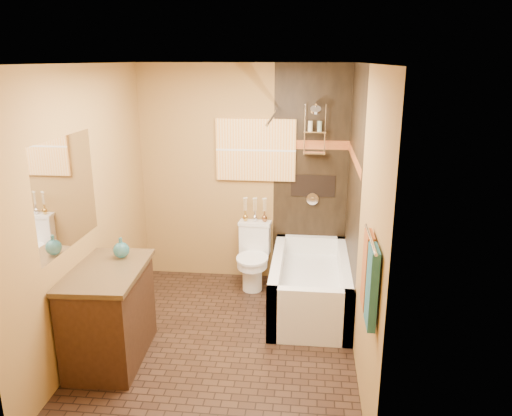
# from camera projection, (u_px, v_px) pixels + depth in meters

# --- Properties ---
(floor) EXTENTS (3.00, 3.00, 0.00)m
(floor) POSITION_uv_depth(u_px,v_px,m) (223.00, 341.00, 4.67)
(floor) COLOR black
(floor) RESTS_ON ground
(wall_left) EXTENTS (0.02, 3.00, 2.50)m
(wall_left) POSITION_uv_depth(u_px,v_px,m) (88.00, 209.00, 4.43)
(wall_left) COLOR olive
(wall_left) RESTS_ON floor
(wall_right) EXTENTS (0.02, 3.00, 2.50)m
(wall_right) POSITION_uv_depth(u_px,v_px,m) (361.00, 218.00, 4.19)
(wall_right) COLOR olive
(wall_right) RESTS_ON floor
(wall_back) EXTENTS (2.40, 0.02, 2.50)m
(wall_back) POSITION_uv_depth(u_px,v_px,m) (243.00, 175.00, 5.74)
(wall_back) COLOR olive
(wall_back) RESTS_ON floor
(wall_front) EXTENTS (2.40, 0.02, 2.50)m
(wall_front) POSITION_uv_depth(u_px,v_px,m) (175.00, 291.00, 2.88)
(wall_front) COLOR olive
(wall_front) RESTS_ON floor
(ceiling) EXTENTS (3.00, 3.00, 0.00)m
(ceiling) POSITION_uv_depth(u_px,v_px,m) (217.00, 63.00, 3.95)
(ceiling) COLOR silver
(ceiling) RESTS_ON wall_back
(alcove_tile_back) EXTENTS (0.85, 0.01, 2.50)m
(alcove_tile_back) POSITION_uv_depth(u_px,v_px,m) (311.00, 177.00, 5.65)
(alcove_tile_back) COLOR black
(alcove_tile_back) RESTS_ON wall_back
(alcove_tile_right) EXTENTS (0.01, 1.50, 2.50)m
(alcove_tile_right) POSITION_uv_depth(u_px,v_px,m) (353.00, 195.00, 4.90)
(alcove_tile_right) COLOR black
(alcove_tile_right) RESTS_ON wall_right
(mosaic_band_back) EXTENTS (0.85, 0.01, 0.10)m
(mosaic_band_back) POSITION_uv_depth(u_px,v_px,m) (312.00, 145.00, 5.53)
(mosaic_band_back) COLOR maroon
(mosaic_band_back) RESTS_ON alcove_tile_back
(mosaic_band_right) EXTENTS (0.01, 1.50, 0.10)m
(mosaic_band_right) POSITION_uv_depth(u_px,v_px,m) (354.00, 158.00, 4.80)
(mosaic_band_right) COLOR maroon
(mosaic_band_right) RESTS_ON alcove_tile_right
(alcove_niche) EXTENTS (0.50, 0.01, 0.25)m
(alcove_niche) POSITION_uv_depth(u_px,v_px,m) (313.00, 186.00, 5.67)
(alcove_niche) COLOR black
(alcove_niche) RESTS_ON alcove_tile_back
(shower_fixtures) EXTENTS (0.24, 0.33, 1.16)m
(shower_fixtures) POSITION_uv_depth(u_px,v_px,m) (314.00, 142.00, 5.42)
(shower_fixtures) COLOR silver
(shower_fixtures) RESTS_ON floor
(curtain_rod) EXTENTS (0.03, 1.55, 0.03)m
(curtain_rod) POSITION_uv_depth(u_px,v_px,m) (274.00, 115.00, 4.76)
(curtain_rod) COLOR silver
(curtain_rod) RESTS_ON wall_back
(towel_bar) EXTENTS (0.02, 0.55, 0.02)m
(towel_bar) POSITION_uv_depth(u_px,v_px,m) (371.00, 239.00, 3.13)
(towel_bar) COLOR silver
(towel_bar) RESTS_ON wall_right
(towel_teal) EXTENTS (0.05, 0.22, 0.52)m
(towel_teal) POSITION_uv_depth(u_px,v_px,m) (372.00, 287.00, 3.09)
(towel_teal) COLOR navy
(towel_teal) RESTS_ON towel_bar
(towel_rust) EXTENTS (0.05, 0.22, 0.52)m
(towel_rust) POSITION_uv_depth(u_px,v_px,m) (367.00, 270.00, 3.33)
(towel_rust) COLOR #92471A
(towel_rust) RESTS_ON towel_bar
(sunset_painting) EXTENTS (0.90, 0.04, 0.70)m
(sunset_painting) POSITION_uv_depth(u_px,v_px,m) (256.00, 150.00, 5.61)
(sunset_painting) COLOR #EE9938
(sunset_painting) RESTS_ON wall_back
(vanity_mirror) EXTENTS (0.01, 1.00, 0.90)m
(vanity_mirror) POSITION_uv_depth(u_px,v_px,m) (67.00, 193.00, 4.02)
(vanity_mirror) COLOR white
(vanity_mirror) RESTS_ON wall_left
(bathtub) EXTENTS (0.80, 1.50, 0.55)m
(bathtub) POSITION_uv_depth(u_px,v_px,m) (310.00, 288.00, 5.24)
(bathtub) COLOR white
(bathtub) RESTS_ON floor
(toilet) EXTENTS (0.38, 0.56, 0.73)m
(toilet) POSITION_uv_depth(u_px,v_px,m) (253.00, 256.00, 5.72)
(toilet) COLOR white
(toilet) RESTS_ON floor
(vanity) EXTENTS (0.63, 0.99, 0.85)m
(vanity) POSITION_uv_depth(u_px,v_px,m) (109.00, 314.00, 4.30)
(vanity) COLOR black
(vanity) RESTS_ON floor
(teal_bottle) EXTENTS (0.19, 0.19, 0.23)m
(teal_bottle) POSITION_uv_depth(u_px,v_px,m) (121.00, 248.00, 4.39)
(teal_bottle) COLOR #23666A
(teal_bottle) RESTS_ON vanity
(bud_vases) EXTENTS (0.28, 0.06, 0.28)m
(bud_vases) POSITION_uv_depth(u_px,v_px,m) (255.00, 209.00, 5.72)
(bud_vases) COLOR gold
(bud_vases) RESTS_ON toilet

